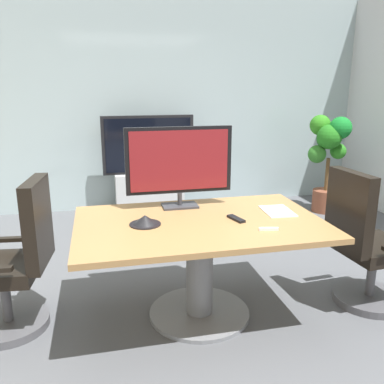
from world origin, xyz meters
name	(u,v)px	position (x,y,z in m)	size (l,w,h in m)	color
ground_plane	(200,304)	(0.00, 0.00, 0.00)	(7.12, 7.12, 0.00)	#515459
wall_back_glass_partition	(150,104)	(0.00, 2.86, 1.43)	(6.12, 0.10, 2.86)	#9EB2B7
conference_table	(200,248)	(-0.04, -0.14, 0.55)	(1.76, 1.11, 0.75)	olive
office_chair_left	(17,269)	(-1.33, -0.01, 0.46)	(0.62, 0.60, 1.09)	#4C4C51
office_chair_right	(364,250)	(1.25, -0.27, 0.46)	(0.61, 0.59, 1.09)	#4C4C51
tv_monitor	(179,162)	(-0.11, 0.24, 1.11)	(0.84, 0.18, 0.64)	#333338
wall_display_unit	(149,181)	(-0.08, 2.50, 0.44)	(1.20, 0.36, 1.31)	#B7BABC
potted_plant	(328,152)	(2.25, 1.99, 0.83)	(0.54, 0.55, 1.31)	brown
conference_phone	(145,220)	(-0.43, -0.13, 0.78)	(0.22, 0.22, 0.07)	black
remote_control	(236,219)	(0.22, -0.18, 0.76)	(0.05, 0.17, 0.02)	black
whiteboard_marker	(269,229)	(0.36, -0.43, 0.76)	(0.13, 0.02, 0.02)	silver
paper_notepad	(278,211)	(0.60, -0.06, 0.76)	(0.21, 0.30, 0.01)	white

